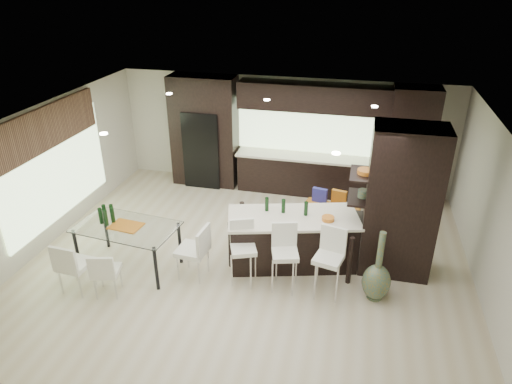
% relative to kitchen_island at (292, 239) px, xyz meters
% --- Properties ---
extents(ground, '(8.00, 8.00, 0.00)m').
position_rel_kitchen_island_xyz_m(ground, '(-0.79, -0.16, -0.48)').
color(ground, beige).
rests_on(ground, ground).
extents(back_wall, '(8.00, 0.02, 2.70)m').
position_rel_kitchen_island_xyz_m(back_wall, '(-0.79, 3.34, 0.87)').
color(back_wall, beige).
rests_on(back_wall, ground).
extents(left_wall, '(0.02, 7.00, 2.70)m').
position_rel_kitchen_island_xyz_m(left_wall, '(-4.79, -0.16, 0.87)').
color(left_wall, beige).
rests_on(left_wall, ground).
extents(right_wall, '(0.02, 7.00, 2.70)m').
position_rel_kitchen_island_xyz_m(right_wall, '(3.21, -0.16, 0.87)').
color(right_wall, beige).
rests_on(right_wall, ground).
extents(ceiling, '(8.00, 7.00, 0.02)m').
position_rel_kitchen_island_xyz_m(ceiling, '(-0.79, -0.16, 2.22)').
color(ceiling, white).
rests_on(ceiling, ground).
extents(window_left, '(0.04, 3.20, 1.90)m').
position_rel_kitchen_island_xyz_m(window_left, '(-4.75, 0.04, 0.87)').
color(window_left, '#B2D199').
rests_on(window_left, left_wall).
extents(window_back, '(3.40, 0.04, 1.20)m').
position_rel_kitchen_island_xyz_m(window_back, '(-0.19, 3.30, 1.07)').
color(window_back, '#B2D199').
rests_on(window_back, back_wall).
extents(stone_accent, '(0.08, 3.00, 0.80)m').
position_rel_kitchen_island_xyz_m(stone_accent, '(-4.72, 0.04, 1.77)').
color(stone_accent, brown).
rests_on(stone_accent, left_wall).
extents(ceiling_spots, '(4.00, 3.00, 0.02)m').
position_rel_kitchen_island_xyz_m(ceiling_spots, '(-0.79, 0.09, 2.20)').
color(ceiling_spots, white).
rests_on(ceiling_spots, ceiling).
extents(back_cabinetry, '(6.80, 0.68, 2.70)m').
position_rel_kitchen_island_xyz_m(back_cabinetry, '(-0.29, 3.01, 0.87)').
color(back_cabinetry, black).
rests_on(back_cabinetry, ground).
extents(refrigerator, '(0.90, 0.68, 1.90)m').
position_rel_kitchen_island_xyz_m(refrigerator, '(-2.69, 2.96, 0.47)').
color(refrigerator, black).
rests_on(refrigerator, ground).
extents(partition_column, '(1.20, 0.80, 2.70)m').
position_rel_kitchen_island_xyz_m(partition_column, '(1.81, 0.24, 0.87)').
color(partition_column, black).
rests_on(partition_column, ground).
extents(kitchen_island, '(2.50, 1.57, 0.97)m').
position_rel_kitchen_island_xyz_m(kitchen_island, '(0.00, 0.00, 0.00)').
color(kitchen_island, black).
rests_on(kitchen_island, ground).
extents(stool_left, '(0.54, 0.54, 0.94)m').
position_rel_kitchen_island_xyz_m(stool_left, '(-0.71, -0.81, -0.02)').
color(stool_left, white).
rests_on(stool_left, ground).
extents(stool_mid, '(0.52, 0.52, 0.96)m').
position_rel_kitchen_island_xyz_m(stool_mid, '(0.00, -0.81, -0.00)').
color(stool_mid, white).
rests_on(stool_mid, ground).
extents(stool_right, '(0.53, 0.53, 0.98)m').
position_rel_kitchen_island_xyz_m(stool_right, '(0.71, -0.82, 0.01)').
color(stool_right, white).
rests_on(stool_right, ground).
extents(bench, '(1.24, 0.69, 0.45)m').
position_rel_kitchen_island_xyz_m(bench, '(0.58, 1.52, -0.26)').
color(bench, black).
rests_on(bench, ground).
extents(floor_vase, '(0.59, 0.59, 1.26)m').
position_rel_kitchen_island_xyz_m(floor_vase, '(1.51, -0.71, 0.15)').
color(floor_vase, '#4D5D42').
rests_on(floor_vase, ground).
extents(dining_table, '(1.86, 1.18, 0.85)m').
position_rel_kitchen_island_xyz_m(dining_table, '(-2.84, -0.83, -0.06)').
color(dining_table, white).
rests_on(dining_table, ground).
extents(chair_near, '(0.51, 0.51, 0.78)m').
position_rel_kitchen_island_xyz_m(chair_near, '(-2.84, -1.62, -0.09)').
color(chair_near, white).
rests_on(chair_near, ground).
extents(chair_far, '(0.51, 0.51, 0.89)m').
position_rel_kitchen_island_xyz_m(chair_far, '(-3.39, -1.65, -0.04)').
color(chair_far, white).
rests_on(chair_far, ground).
extents(chair_end, '(0.54, 0.54, 0.93)m').
position_rel_kitchen_island_xyz_m(chair_end, '(-1.63, -0.83, -0.02)').
color(chair_end, white).
rests_on(chair_end, ground).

